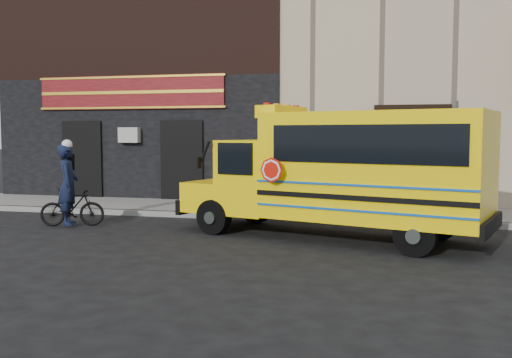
{
  "coord_description": "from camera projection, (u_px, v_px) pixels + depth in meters",
  "views": [
    {
      "loc": [
        3.56,
        -12.02,
        2.31
      ],
      "look_at": [
        0.15,
        1.85,
        1.16
      ],
      "focal_mm": 40.0,
      "sensor_mm": 36.0,
      "label": 1
    }
  ],
  "objects": [
    {
      "name": "curb",
      "position": [
        257.0,
        217.0,
        15.18
      ],
      "size": [
        40.0,
        0.2,
        0.15
      ],
      "primitive_type": "cube",
      "color": "gray",
      "rests_on": "ground"
    },
    {
      "name": "sign_pole",
      "position": [
        456.0,
        157.0,
        14.22
      ],
      "size": [
        0.12,
        0.26,
        3.11
      ],
      "color": "#3D4540",
      "rests_on": "ground"
    },
    {
      "name": "school_bus",
      "position": [
        346.0,
        170.0,
        12.3
      ],
      "size": [
        7.22,
        4.04,
        2.92
      ],
      "color": "black",
      "rests_on": "ground"
    },
    {
      "name": "bicycle",
      "position": [
        72.0,
        207.0,
        14.14
      ],
      "size": [
        1.62,
        0.92,
        0.94
      ],
      "primitive_type": "imported",
      "rotation": [
        0.0,
        0.0,
        1.9
      ],
      "color": "black",
      "rests_on": "ground"
    },
    {
      "name": "cyclist",
      "position": [
        68.0,
        187.0,
        14.04
      ],
      "size": [
        0.74,
        0.86,
        1.99
      ],
      "primitive_type": "imported",
      "rotation": [
        0.0,
        0.0,
        2.01
      ],
      "color": "black",
      "rests_on": "ground"
    },
    {
      "name": "sidewalk",
      "position": [
        269.0,
        210.0,
        16.63
      ],
      "size": [
        40.0,
        3.0,
        0.15
      ],
      "primitive_type": "cube",
      "color": "slate",
      "rests_on": "ground"
    },
    {
      "name": "building",
      "position": [
        304.0,
        36.0,
        22.31
      ],
      "size": [
        20.0,
        10.7,
        12.0
      ],
      "color": "tan",
      "rests_on": "sidewalk"
    },
    {
      "name": "ground",
      "position": [
        230.0,
        237.0,
        12.67
      ],
      "size": [
        120.0,
        120.0,
        0.0
      ],
      "primitive_type": "plane",
      "color": "black",
      "rests_on": "ground"
    }
  ]
}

